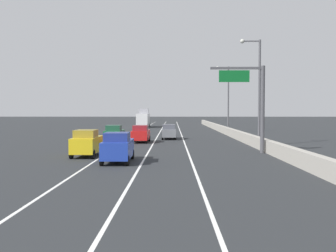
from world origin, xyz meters
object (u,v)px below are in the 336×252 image
object	(u,v)px
overhead_sign_gantry	(254,98)
car_blue_0	(118,147)
lamp_post_right_second	(257,85)
car_yellow_2	(87,143)
lamp_post_right_third	(227,95)
car_green_1	(114,134)
car_gray_4	(169,132)
box_truck	(143,119)
car_red_3	(141,134)

from	to	relation	value
overhead_sign_gantry	car_blue_0	world-z (taller)	overhead_sign_gantry
lamp_post_right_second	car_yellow_2	xyz separation A→B (m)	(-15.56, -8.98, -5.19)
lamp_post_right_third	lamp_post_right_second	bearing A→B (deg)	-90.70
lamp_post_right_second	car_green_1	xyz separation A→B (m)	(-15.50, 4.77, -5.27)
car_gray_4	box_truck	distance (m)	34.98
lamp_post_right_second	box_truck	xyz separation A→B (m)	(-15.12, 43.89, -4.40)
car_green_1	box_truck	size ratio (longest dim) A/B	0.45
lamp_post_right_second	car_blue_0	bearing A→B (deg)	-135.25
overhead_sign_gantry	lamp_post_right_third	size ratio (longest dim) A/B	0.68
overhead_sign_gantry	car_red_3	size ratio (longest dim) A/B	1.82
overhead_sign_gantry	car_gray_4	world-z (taller)	overhead_sign_gantry
lamp_post_right_third	car_green_1	size ratio (longest dim) A/B	2.65
lamp_post_right_second	car_yellow_2	bearing A→B (deg)	-150.03
lamp_post_right_second	car_gray_4	world-z (taller)	lamp_post_right_second
overhead_sign_gantry	lamp_post_right_third	xyz separation A→B (m)	(1.99, 30.11, 1.53)
lamp_post_right_third	car_blue_0	distance (m)	38.64
lamp_post_right_third	car_green_1	bearing A→B (deg)	-129.98
box_truck	car_blue_0	bearing A→B (deg)	-87.41
car_red_3	car_green_1	bearing A→B (deg)	171.00
lamp_post_right_second	car_green_1	size ratio (longest dim) A/B	2.65
car_red_3	box_truck	world-z (taller)	box_truck
overhead_sign_gantry	box_truck	size ratio (longest dim) A/B	0.81
lamp_post_right_second	car_red_3	distance (m)	14.10
overhead_sign_gantry	car_blue_0	xyz separation A→B (m)	(-10.87, -5.96, -3.66)
lamp_post_right_second	lamp_post_right_third	size ratio (longest dim) A/B	1.00
overhead_sign_gantry	box_truck	xyz separation A→B (m)	(-13.41, 50.40, -2.87)
overhead_sign_gantry	lamp_post_right_second	world-z (taller)	lamp_post_right_second
car_gray_4	lamp_post_right_third	bearing A→B (deg)	56.22
car_gray_4	box_truck	size ratio (longest dim) A/B	0.49
car_blue_0	car_red_3	distance (m)	16.74
car_blue_0	box_truck	bearing A→B (deg)	92.59
lamp_post_right_third	car_red_3	world-z (taller)	lamp_post_right_third
lamp_post_right_third	car_blue_0	bearing A→B (deg)	-109.63
car_blue_0	car_green_1	size ratio (longest dim) A/B	1.08
car_red_3	box_truck	xyz separation A→B (m)	(-2.76, 39.62, 0.87)
lamp_post_right_second	lamp_post_right_third	world-z (taller)	same
overhead_sign_gantry	car_gray_4	bearing A→B (deg)	115.16
car_green_1	overhead_sign_gantry	bearing A→B (deg)	-39.29
car_yellow_2	car_red_3	xyz separation A→B (m)	(3.20, 13.25, -0.07)
lamp_post_right_second	car_blue_0	world-z (taller)	lamp_post_right_second
overhead_sign_gantry	car_blue_0	distance (m)	12.92
box_truck	overhead_sign_gantry	bearing A→B (deg)	-75.10
lamp_post_right_second	lamp_post_right_third	bearing A→B (deg)	89.30
car_yellow_2	box_truck	world-z (taller)	box_truck
lamp_post_right_third	car_yellow_2	world-z (taller)	lamp_post_right_third
car_blue_0	overhead_sign_gantry	bearing A→B (deg)	28.72
lamp_post_right_second	car_green_1	distance (m)	17.05
overhead_sign_gantry	lamp_post_right_third	world-z (taller)	lamp_post_right_third
car_green_1	car_red_3	xyz separation A→B (m)	(3.14, -0.50, 0.00)
car_red_3	car_blue_0	bearing A→B (deg)	-90.75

